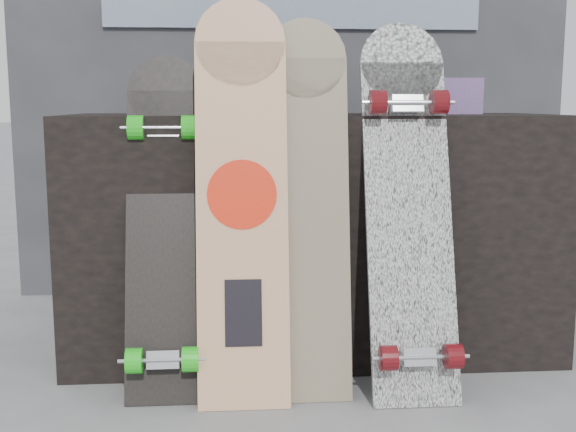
{
  "coord_description": "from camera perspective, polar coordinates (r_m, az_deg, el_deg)",
  "views": [
    {
      "loc": [
        -0.27,
        -1.9,
        0.84
      ],
      "look_at": [
        -0.1,
        0.2,
        0.51
      ],
      "focal_mm": 45.0,
      "sensor_mm": 36.0,
      "label": 1
    }
  ],
  "objects": [
    {
      "name": "ground",
      "position": [
        2.1,
        3.38,
        -14.64
      ],
      "size": [
        60.0,
        60.0,
        0.0
      ],
      "primitive_type": "plane",
      "color": "slate",
      "rests_on": "ground"
    },
    {
      "name": "vendor_table",
      "position": [
        2.46,
        1.89,
        -1.34
      ],
      "size": [
        1.6,
        0.6,
        0.8
      ],
      "primitive_type": "cube",
      "color": "black",
      "rests_on": "ground"
    },
    {
      "name": "longboard_celtic",
      "position": [
        2.06,
        1.58,
        1.62
      ],
      "size": [
        0.24,
        0.23,
        1.08
      ],
      "rotation": [
        -0.19,
        0.0,
        0.0
      ],
      "color": "#D0B78E",
      "rests_on": "ground"
    },
    {
      "name": "longboard_cascadia",
      "position": [
        2.11,
        9.52,
        1.18
      ],
      "size": [
        0.25,
        0.39,
        1.08
      ],
      "rotation": [
        -0.3,
        0.0,
        0.0
      ],
      "color": "white",
      "rests_on": "ground"
    },
    {
      "name": "booth",
      "position": [
        3.27,
        0.28,
        13.56
      ],
      "size": [
        2.4,
        0.22,
        2.2
      ],
      "color": "#323337",
      "rests_on": "ground"
    },
    {
      "name": "merch_box_purple",
      "position": [
        2.36,
        -5.03,
        9.19
      ],
      "size": [
        0.18,
        0.12,
        0.1
      ],
      "primitive_type": "cube",
      "color": "#513063",
      "rests_on": "vendor_table"
    },
    {
      "name": "merch_box_flat",
      "position": [
        2.51,
        1.95,
        8.75
      ],
      "size": [
        0.22,
        0.1,
        0.06
      ],
      "primitive_type": "cube",
      "color": "#D1B78C",
      "rests_on": "vendor_table"
    },
    {
      "name": "skateboard_dark",
      "position": [
        2.11,
        -9.73,
        -0.22
      ],
      "size": [
        0.22,
        0.37,
        0.98
      ],
      "rotation": [
        -0.3,
        0.0,
        0.0
      ],
      "color": "black",
      "rests_on": "ground"
    },
    {
      "name": "merch_box_small",
      "position": [
        2.57,
        13.18,
        9.2
      ],
      "size": [
        0.14,
        0.14,
        0.12
      ],
      "primitive_type": "cube",
      "color": "#513063",
      "rests_on": "vendor_table"
    },
    {
      "name": "longboard_geisha",
      "position": [
        2.02,
        -3.67,
        2.16
      ],
      "size": [
        0.26,
        0.24,
        1.14
      ],
      "rotation": [
        -0.2,
        0.0,
        0.0
      ],
      "color": "beige",
      "rests_on": "ground"
    }
  ]
}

